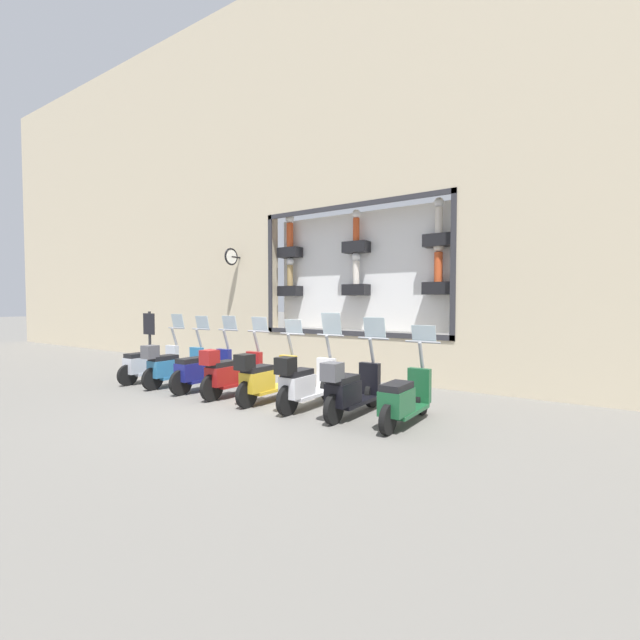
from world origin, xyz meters
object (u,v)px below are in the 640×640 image
(scooter_yellow_3, at_px, (265,378))
(scooter_teal_6, at_px, (172,366))
(shop_sign_post, at_px, (150,341))
(scooter_silver_7, at_px, (149,364))
(scooter_black_1, at_px, (350,389))
(scooter_navy_5, at_px, (202,370))
(scooter_green_0, at_px, (404,399))
(scooter_red_4, at_px, (230,373))
(scooter_white_2, at_px, (305,382))

(scooter_yellow_3, distance_m, scooter_teal_6, 2.76)
(scooter_teal_6, bearing_deg, scooter_yellow_3, -90.02)
(shop_sign_post, bearing_deg, scooter_teal_6, -110.15)
(scooter_silver_7, distance_m, shop_sign_post, 1.12)
(scooter_black_1, relative_size, scooter_teal_6, 1.00)
(scooter_navy_5, xyz_separation_m, scooter_teal_6, (-0.06, 0.92, 0.03))
(scooter_green_0, distance_m, scooter_yellow_3, 2.77)
(scooter_yellow_3, height_order, scooter_navy_5, scooter_navy_5)
(scooter_teal_6, bearing_deg, scooter_red_4, -89.84)
(scooter_white_2, xyz_separation_m, scooter_red_4, (-0.00, 1.84, -0.00))
(scooter_black_1, relative_size, scooter_white_2, 1.00)
(scooter_red_4, relative_size, scooter_silver_7, 1.00)
(scooter_green_0, bearing_deg, scooter_teal_6, 90.58)
(scooter_navy_5, bearing_deg, shop_sign_post, 77.77)
(scooter_teal_6, height_order, shop_sign_post, shop_sign_post)
(scooter_red_4, relative_size, scooter_navy_5, 1.00)
(scooter_teal_6, bearing_deg, scooter_black_1, -90.00)
(scooter_black_1, relative_size, scooter_navy_5, 1.00)
(scooter_yellow_3, bearing_deg, scooter_silver_7, 89.02)
(scooter_navy_5, distance_m, scooter_teal_6, 0.92)
(scooter_teal_6, distance_m, scooter_silver_7, 0.92)
(scooter_navy_5, relative_size, scooter_silver_7, 1.00)
(scooter_red_4, bearing_deg, scooter_green_0, -89.20)
(scooter_green_0, distance_m, shop_sign_post, 7.33)
(scooter_red_4, height_order, scooter_navy_5, scooter_navy_5)
(scooter_yellow_3, distance_m, scooter_silver_7, 3.69)
(scooter_white_2, bearing_deg, scooter_navy_5, 88.80)
(scooter_white_2, xyz_separation_m, shop_sign_post, (0.64, 5.45, 0.41))
(scooter_white_2, xyz_separation_m, scooter_teal_6, (-0.01, 3.69, -0.01))
(scooter_green_0, bearing_deg, scooter_yellow_3, 91.19)
(scooter_yellow_3, height_order, scooter_silver_7, scooter_silver_7)
(scooter_green_0, xyz_separation_m, scooter_teal_6, (-0.06, 5.53, 0.06))
(scooter_white_2, relative_size, scooter_red_4, 1.00)
(scooter_green_0, height_order, scooter_black_1, scooter_black_1)
(scooter_green_0, xyz_separation_m, scooter_navy_5, (0.01, 4.61, 0.03))
(scooter_black_1, distance_m, scooter_yellow_3, 1.84)
(scooter_black_1, distance_m, scooter_red_4, 2.76)
(scooter_yellow_3, relative_size, scooter_red_4, 1.00)
(scooter_black_1, distance_m, scooter_teal_6, 4.61)
(scooter_green_0, relative_size, scooter_white_2, 0.99)
(scooter_red_4, bearing_deg, scooter_white_2, -89.94)
(scooter_green_0, relative_size, shop_sign_post, 1.08)
(scooter_navy_5, bearing_deg, scooter_black_1, -91.01)
(scooter_red_4, height_order, scooter_teal_6, scooter_red_4)
(scooter_black_1, bearing_deg, scooter_red_4, 89.90)
(scooter_white_2, bearing_deg, scooter_green_0, -88.46)
(scooter_yellow_3, xyz_separation_m, scooter_silver_7, (0.06, 3.69, -0.04))
(scooter_silver_7, relative_size, shop_sign_post, 1.08)
(scooter_green_0, bearing_deg, scooter_white_2, 91.54)
(scooter_white_2, bearing_deg, scooter_silver_7, 89.31)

